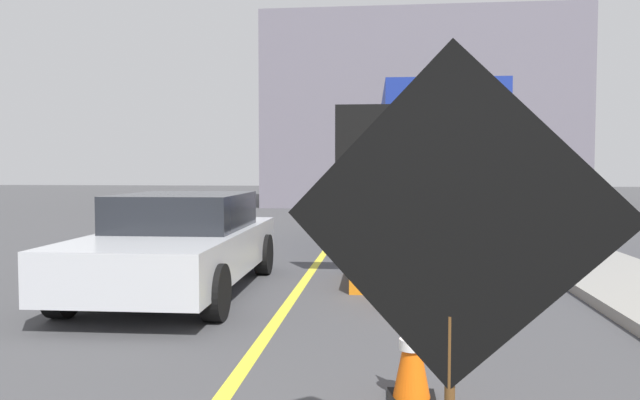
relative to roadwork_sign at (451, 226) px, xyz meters
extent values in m
cube|color=yellow|center=(-1.52, 3.70, -1.47)|extent=(0.14, 36.00, 0.01)
cube|color=orange|center=(0.00, 0.00, 0.05)|extent=(1.52, 0.41, 1.56)
cube|color=black|center=(0.00, -0.01, 0.05)|extent=(1.59, 0.41, 1.63)
cube|color=black|center=(0.01, 0.02, 0.05)|extent=(0.27, 0.08, 0.52)
cube|color=orange|center=(-0.24, 6.31, -1.25)|extent=(1.13, 1.82, 0.45)
cylinder|color=#4C4C4C|center=(-0.24, 6.31, -0.37)|extent=(0.10, 0.10, 1.30)
cube|color=black|center=(-0.24, 6.31, 0.75)|extent=(1.60, 0.10, 0.95)
sphere|color=yellow|center=(0.30, 6.37, 0.75)|extent=(0.09, 0.09, 0.09)
sphere|color=yellow|center=(0.00, 6.37, 0.75)|extent=(0.09, 0.09, 0.09)
sphere|color=yellow|center=(-0.30, 6.36, 0.75)|extent=(0.09, 0.09, 0.09)
sphere|color=yellow|center=(-0.60, 6.36, 0.75)|extent=(0.09, 0.09, 0.09)
sphere|color=yellow|center=(-0.77, 6.36, 0.93)|extent=(0.09, 0.09, 0.09)
sphere|color=yellow|center=(-0.77, 6.36, 0.57)|extent=(0.09, 0.09, 0.09)
cube|color=black|center=(0.76, 11.83, -0.90)|extent=(1.72, 7.33, 0.25)
cube|color=silver|center=(0.70, 14.46, 0.18)|extent=(2.28, 2.09, 1.90)
cube|color=navy|center=(0.78, 10.71, 0.57)|extent=(2.34, 5.01, 2.68)
cylinder|color=black|center=(-0.36, 14.29, -1.02)|extent=(0.30, 0.91, 0.90)
cylinder|color=black|center=(1.78, 14.33, -1.02)|extent=(0.30, 0.91, 0.90)
cylinder|color=black|center=(-0.27, 9.62, -1.02)|extent=(0.30, 0.91, 0.90)
cylinder|color=black|center=(1.87, 9.66, -1.02)|extent=(0.30, 0.91, 0.90)
cube|color=silver|center=(-3.15, 5.33, -0.89)|extent=(1.99, 4.69, 0.60)
cube|color=black|center=(-3.16, 5.57, -0.34)|extent=(1.72, 2.13, 0.50)
cylinder|color=black|center=(-2.21, 3.81, -1.14)|extent=(0.23, 0.66, 0.66)
cylinder|color=black|center=(-4.04, 3.78, -1.14)|extent=(0.23, 0.66, 0.66)
cylinder|color=black|center=(-2.27, 6.89, -1.14)|extent=(0.23, 0.66, 0.66)
cylinder|color=black|center=(-4.10, 6.85, -1.14)|extent=(0.23, 0.66, 0.66)
cylinder|color=gray|center=(3.21, 19.41, 1.03)|extent=(0.18, 0.18, 5.00)
cube|color=#0F6033|center=(1.81, 19.41, 2.68)|extent=(2.60, 0.06, 1.30)
cube|color=white|center=(1.81, 19.45, 2.68)|extent=(1.82, 0.01, 0.18)
cube|color=slate|center=(1.31, 27.43, 2.84)|extent=(14.08, 8.42, 8.63)
cube|color=black|center=(-0.10, 1.66, -1.46)|extent=(0.36, 0.36, 0.03)
cone|color=#EA5B0C|center=(-0.10, 1.66, -1.08)|extent=(0.28, 0.28, 0.72)
cylinder|color=white|center=(-0.10, 1.66, -1.04)|extent=(0.19, 0.19, 0.08)
cube|color=black|center=(-0.18, 4.63, -1.46)|extent=(0.36, 0.36, 0.03)
cone|color=orange|center=(-0.18, 4.63, -1.08)|extent=(0.28, 0.28, 0.73)
cylinder|color=white|center=(-0.18, 4.63, -1.04)|extent=(0.19, 0.19, 0.08)
camera|label=1|loc=(-0.32, -2.85, 0.27)|focal=34.03mm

